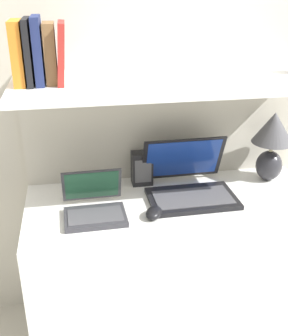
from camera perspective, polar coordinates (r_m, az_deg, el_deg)
wall_back at (r=2.00m, az=2.26°, el=11.94°), size 6.00×0.05×2.40m
desk at (r=2.05m, az=3.93°, el=-13.63°), size 1.29×0.55×0.74m
back_riser at (r=2.16m, az=2.26°, el=-3.60°), size 1.29×0.04×1.24m
shelf at (r=1.72m, az=4.24°, el=11.57°), size 1.29×0.50×0.03m
table_lamp at (r=2.05m, az=16.99°, el=3.78°), size 0.19×0.19×0.34m
laptop_large at (r=1.89m, az=6.12°, el=-2.25°), size 0.38×0.34×0.24m
laptop_small at (r=1.74m, az=-6.76°, el=-5.19°), size 0.25×0.24×0.17m
computer_mouse at (r=1.72m, az=1.36°, el=-6.09°), size 0.10×0.12×0.04m
router_box at (r=1.97m, az=-0.29°, el=-0.03°), size 0.10×0.07×0.16m
book_orange at (r=1.66m, az=-16.70°, el=14.68°), size 0.04×0.16×0.23m
book_black at (r=1.65m, az=-15.36°, el=14.92°), size 0.02×0.17×0.24m
book_navy at (r=1.65m, az=-14.15°, el=15.15°), size 0.03×0.16×0.24m
book_brown at (r=1.65m, az=-12.58°, el=14.88°), size 0.04×0.12×0.22m
book_red at (r=1.65m, az=-11.17°, el=15.04°), size 0.04×0.17×0.22m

